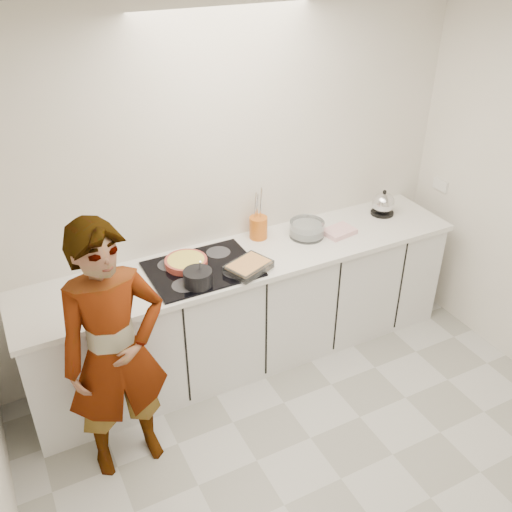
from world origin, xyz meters
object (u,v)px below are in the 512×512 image
mixing_bowl (307,230)px  baking_dish (249,266)px  saucepan (198,278)px  cook (115,354)px  kettle (383,204)px  utensil_crock (258,228)px  hob (202,269)px  tart_dish (186,262)px

mixing_bowl → baking_dish: bearing=-158.0°
saucepan → mixing_bowl: saucepan is taller
cook → saucepan: bearing=24.3°
saucepan → kettle: bearing=9.6°
kettle → cook: size_ratio=0.12×
baking_dish → cook: cook is taller
utensil_crock → mixing_bowl: bearing=-24.2°
hob → cook: (-0.74, -0.49, -0.08)m
kettle → baking_dish: bearing=-168.1°
hob → kettle: (1.60, 0.11, 0.08)m
baking_dish → utensil_crock: utensil_crock is taller
baking_dish → tart_dish: bearing=144.3°
mixing_bowl → cook: bearing=-160.6°
tart_dish → utensil_crock: 0.64m
hob → baking_dish: baking_dish is taller
cook → hob: bearing=31.4°
mixing_bowl → utensil_crock: size_ratio=1.72×
mixing_bowl → cook: 1.71m
saucepan → baking_dish: 0.37m
tart_dish → mixing_bowl: bearing=-0.4°
mixing_bowl → kettle: 0.73m
tart_dish → kettle: bearing=1.1°
saucepan → mixing_bowl: 1.00m
hob → tart_dish: (-0.08, 0.08, 0.03)m
hob → utensil_crock: bearing=22.5°
utensil_crock → hob: bearing=-157.5°
saucepan → kettle: (1.70, 0.29, 0.02)m
saucepan → utensil_crock: saucepan is taller
baking_dish → kettle: 1.36m
mixing_bowl → saucepan: bearing=-165.6°
tart_dish → saucepan: size_ratio=1.48×
tart_dish → saucepan: saucepan is taller
tart_dish → baking_dish: baking_dish is taller
hob → baking_dish: 0.32m
kettle → tart_dish: bearing=-178.9°
baking_dish → cook: 1.06m
tart_dish → cook: size_ratio=0.21×
kettle → hob: bearing=-175.9°
baking_dish → mixing_bowl: 0.65m
kettle → utensil_crock: (-1.06, 0.11, -0.00)m
tart_dish → saucepan: (-0.02, -0.26, 0.03)m
kettle → cook: cook is taller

